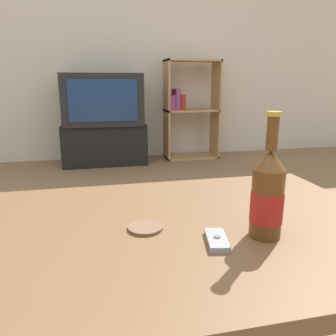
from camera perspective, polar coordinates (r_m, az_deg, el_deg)
name	(u,v)px	position (r m, az deg, el deg)	size (l,w,h in m)	color
back_wall	(105,38)	(3.81, -10.89, 21.36)	(8.00, 0.05, 2.60)	beige
coffee_table	(160,251)	(0.88, -1.32, -14.18)	(1.22, 0.75, 0.49)	brown
tv_stand	(105,144)	(3.55, -10.97, 4.16)	(0.86, 0.42, 0.42)	black
television	(102,99)	(3.49, -11.34, 11.66)	(0.80, 0.51, 0.51)	black
bookshelf	(188,108)	(3.72, 3.56, 10.32)	(0.59, 0.30, 1.08)	tan
beer_bottle	(267,195)	(0.79, 16.93, -4.58)	(0.08, 0.08, 0.29)	#563314
cell_phone	(217,240)	(0.77, 8.51, -12.30)	(0.06, 0.11, 0.02)	gray
coaster	(145,228)	(0.83, -3.96, -10.32)	(0.09, 0.09, 0.01)	brown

